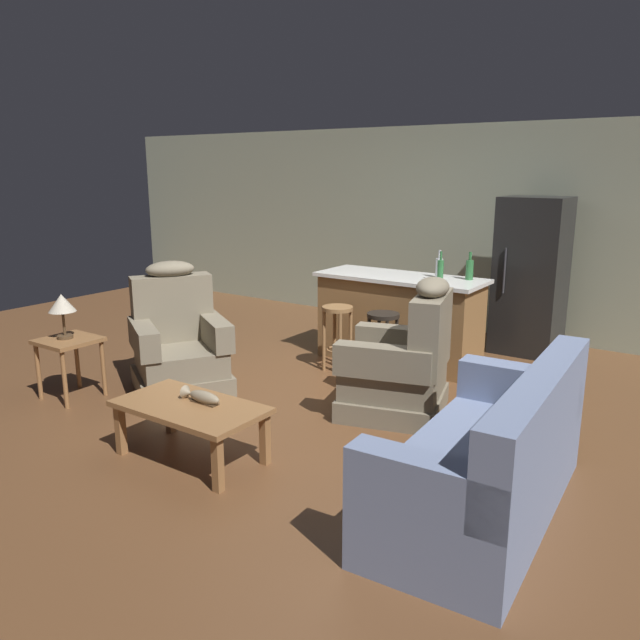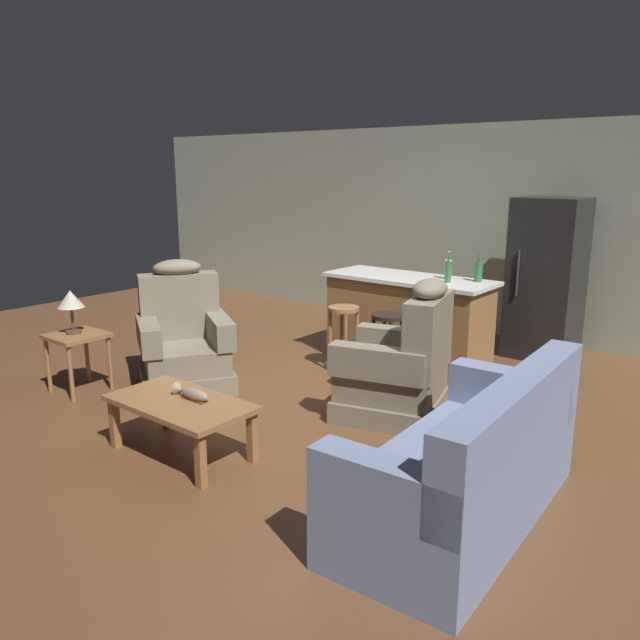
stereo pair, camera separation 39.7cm
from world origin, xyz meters
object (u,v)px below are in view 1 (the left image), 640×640
object	(u,v)px
kitchen_island	(399,319)
refrigerator	(531,276)
fish_figurine	(201,397)
bottle_wine_dark	(440,270)
bottle_short_amber	(439,267)
couch	(491,462)
recliner_near_island	(403,366)
bar_stool_left	(337,326)
recliner_near_lamp	(179,345)
bottle_tall_green	(470,269)
bar_stool_right	(383,334)
coffee_table	(190,412)
table_lamp	(62,305)
end_table	(69,349)

from	to	relation	value
kitchen_island	refrigerator	distance (m)	1.63
fish_figurine	bottle_wine_dark	bearing A→B (deg)	78.87
bottle_short_amber	couch	bearing A→B (deg)	-59.38
recliner_near_island	bar_stool_left	xyz separation A→B (m)	(-1.12, 0.68, 0.05)
couch	kitchen_island	world-z (taller)	kitchen_island
recliner_near_lamp	bottle_tall_green	world-z (taller)	bottle_tall_green
recliner_near_lamp	bottle_tall_green	size ratio (longest dim) A/B	4.20
bar_stool_right	bottle_short_amber	bearing A→B (deg)	72.86
coffee_table	bottle_tall_green	distance (m)	3.32
coffee_table	table_lamp	distance (m)	1.94
bottle_tall_green	table_lamp	bearing A→B (deg)	-132.76
coffee_table	bottle_wine_dark	world-z (taller)	bottle_wine_dark
bottle_tall_green	bottle_wine_dark	world-z (taller)	bottle_wine_dark
recliner_near_lamp	bottle_short_amber	distance (m)	2.76
couch	fish_figurine	bearing A→B (deg)	9.05
bar_stool_left	fish_figurine	bearing A→B (deg)	-82.38
coffee_table	bottle_short_amber	bearing A→B (deg)	80.69
recliner_near_lamp	bottle_wine_dark	world-z (taller)	bottle_wine_dark
coffee_table	refrigerator	bearing A→B (deg)	74.54
bottle_wine_dark	fish_figurine	bearing A→B (deg)	-101.13
recliner_near_island	table_lamp	bearing A→B (deg)	11.67
fish_figurine	bar_stool_left	distance (m)	2.28
refrigerator	bottle_tall_green	distance (m)	1.09
recliner_near_lamp	bar_stool_right	bearing A→B (deg)	72.97
fish_figurine	end_table	distance (m)	1.88
coffee_table	kitchen_island	world-z (taller)	kitchen_island
bar_stool_right	bar_stool_left	bearing A→B (deg)	180.00
refrigerator	couch	bearing A→B (deg)	-76.42
recliner_near_island	bottle_tall_green	distance (m)	1.63
bar_stool_right	bottle_short_amber	world-z (taller)	bottle_short_amber
bottle_tall_green	bottle_wine_dark	distance (m)	0.32
couch	bar_stool_right	size ratio (longest dim) A/B	2.86
bar_stool_left	bar_stool_right	distance (m)	0.54
end_table	bar_stool_left	bearing A→B (deg)	52.85
couch	bar_stool_right	bearing A→B (deg)	-49.13
bar_stool_left	bar_stool_right	size ratio (longest dim) A/B	1.00
fish_figurine	bar_stool_left	xyz separation A→B (m)	(-0.30, 2.26, 0.01)
kitchen_island	bottle_tall_green	size ratio (longest dim) A/B	6.30
recliner_near_lamp	kitchen_island	distance (m)	2.36
recliner_near_lamp	table_lamp	distance (m)	1.09
table_lamp	bar_stool_left	size ratio (longest dim) A/B	0.60
coffee_table	kitchen_island	distance (m)	2.97
table_lamp	end_table	bearing A→B (deg)	19.50
recliner_near_lamp	coffee_table	bearing A→B (deg)	-8.30
recliner_near_island	bar_stool_left	size ratio (longest dim) A/B	1.76
recliner_near_island	bar_stool_right	xyz separation A→B (m)	(-0.58, 0.68, 0.05)
recliner_near_lamp	couch	bearing A→B (deg)	22.65
bottle_wine_dark	end_table	bearing A→B (deg)	-132.49
end_table	bar_stool_left	size ratio (longest dim) A/B	0.82
end_table	table_lamp	distance (m)	0.41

